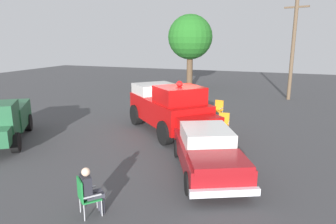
{
  "coord_description": "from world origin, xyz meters",
  "views": [
    {
      "loc": [
        -4.64,
        12.87,
        4.37
      ],
      "look_at": [
        0.37,
        -0.55,
        0.94
      ],
      "focal_mm": 32.84,
      "sensor_mm": 36.0,
      "label": 1
    }
  ],
  "objects": [
    {
      "name": "oak_tree_left",
      "position": [
        3.21,
        -13.66,
        4.47
      ],
      "size": [
        3.88,
        3.88,
        6.45
      ],
      "color": "brown",
      "rests_on": "ground"
    },
    {
      "name": "classic_hot_rod",
      "position": [
        -2.54,
        3.48,
        0.75
      ],
      "size": [
        3.54,
        4.73,
        1.46
      ],
      "color": "black",
      "rests_on": "ground"
    },
    {
      "name": "lawn_chair_spare",
      "position": [
        -2.26,
        -0.9,
        0.59
      ],
      "size": [
        0.55,
        0.54,
        1.02
      ],
      "color": "#B7BABF",
      "rests_on": "ground"
    },
    {
      "name": "vintage_fire_truck",
      "position": [
        0.21,
        -0.39,
        1.2
      ],
      "size": [
        5.81,
        5.67,
        2.59
      ],
      "color": "black",
      "rests_on": "ground"
    },
    {
      "name": "ground_plane",
      "position": [
        0.0,
        0.0,
        0.0
      ],
      "size": [
        60.0,
        60.0,
        0.0
      ],
      "primitive_type": "plane",
      "color": "#424244"
    },
    {
      "name": "lawn_chair_by_car",
      "position": [
        -1.42,
        -3.8,
        0.59
      ],
      "size": [
        0.59,
        0.58,
        1.02
      ],
      "color": "#B7BABF",
      "rests_on": "ground"
    },
    {
      "name": "utility_pole",
      "position": [
        -5.17,
        -11.12,
        3.69
      ],
      "size": [
        1.64,
        0.7,
        7.1
      ],
      "color": "brown",
      "rests_on": "ground"
    },
    {
      "name": "lawn_chair_near_truck",
      "position": [
        -0.27,
        7.07,
        0.59
      ],
      "size": [
        0.69,
        0.69,
        1.02
      ],
      "color": "#B7BABF",
      "rests_on": "ground"
    },
    {
      "name": "spectator_seated",
      "position": [
        -0.35,
        6.97,
        0.7
      ],
      "size": [
        0.63,
        0.65,
        1.29
      ],
      "color": "#383842",
      "rests_on": "ground"
    }
  ]
}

